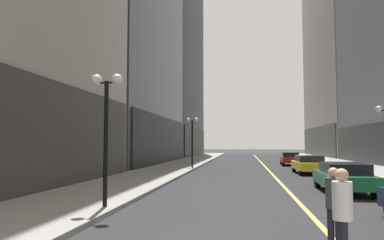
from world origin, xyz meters
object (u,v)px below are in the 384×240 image
(pedestrian_with_orange_bag, at_px, (334,201))
(car_red, at_px, (290,158))
(pedestrian_in_white_shirt, at_px, (343,210))
(street_lamp_left_near, at_px, (106,110))
(street_lamp_left_far, at_px, (192,131))
(car_green, at_px, (343,176))
(car_yellow, at_px, (309,164))

(pedestrian_with_orange_bag, bearing_deg, car_red, 84.66)
(car_red, xyz_separation_m, pedestrian_in_white_shirt, (-2.89, -30.33, 0.29))
(pedestrian_in_white_shirt, bearing_deg, street_lamp_left_near, 144.06)
(pedestrian_in_white_shirt, distance_m, street_lamp_left_far, 24.86)
(car_green, height_order, pedestrian_in_white_shirt, pedestrian_in_white_shirt)
(car_red, height_order, street_lamp_left_near, street_lamp_left_near)
(street_lamp_left_near, bearing_deg, pedestrian_with_orange_bag, -26.13)
(car_green, bearing_deg, street_lamp_left_far, 122.03)
(pedestrian_with_orange_bag, distance_m, street_lamp_left_far, 23.62)
(car_green, relative_size, pedestrian_with_orange_bag, 2.74)
(pedestrian_in_white_shirt, height_order, street_lamp_left_far, street_lamp_left_far)
(car_green, bearing_deg, pedestrian_in_white_shirt, -104.78)
(car_red, xyz_separation_m, street_lamp_left_far, (-8.99, -6.33, 2.54))
(car_green, distance_m, pedestrian_with_orange_bag, 9.02)
(car_green, height_order, street_lamp_left_far, street_lamp_left_far)
(car_yellow, height_order, pedestrian_with_orange_bag, pedestrian_with_orange_bag)
(car_red, xyz_separation_m, street_lamp_left_near, (-8.99, -25.91, 2.54))
(car_red, xyz_separation_m, pedestrian_with_orange_bag, (-2.71, -28.99, 0.25))
(car_green, bearing_deg, street_lamp_left_near, -147.38)
(car_red, bearing_deg, car_yellow, -89.79)
(pedestrian_in_white_shirt, relative_size, street_lamp_left_near, 0.39)
(street_lamp_left_near, xyz_separation_m, street_lamp_left_far, (0.00, 19.58, 0.00))
(pedestrian_with_orange_bag, bearing_deg, car_yellow, 81.67)
(street_lamp_left_far, bearing_deg, car_green, -57.97)
(car_red, relative_size, pedestrian_in_white_shirt, 2.53)
(car_green, relative_size, street_lamp_left_near, 1.03)
(car_yellow, bearing_deg, car_red, 90.21)
(pedestrian_with_orange_bag, relative_size, pedestrian_in_white_shirt, 0.96)
(car_yellow, relative_size, street_lamp_left_far, 0.95)
(car_green, bearing_deg, car_yellow, 88.41)
(street_lamp_left_near, bearing_deg, car_red, 70.87)
(car_red, bearing_deg, car_green, -90.68)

